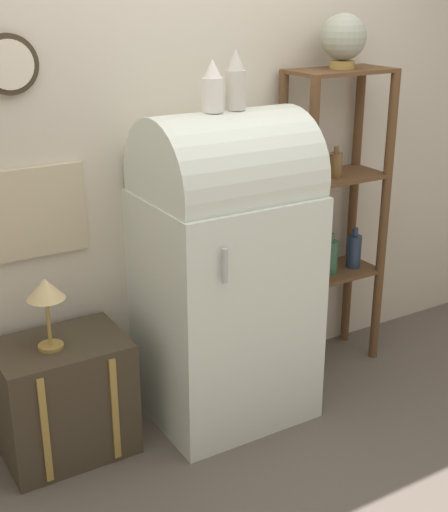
% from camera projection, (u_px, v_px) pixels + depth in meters
% --- Properties ---
extents(ground_plane, '(12.00, 12.00, 0.00)m').
position_uv_depth(ground_plane, '(250.00, 430.00, 3.46)').
color(ground_plane, '#60564C').
extents(wall_back, '(7.00, 0.09, 2.70)m').
position_uv_depth(wall_back, '(188.00, 134.00, 3.44)').
color(wall_back, beige).
rests_on(wall_back, ground_plane).
extents(refrigerator, '(0.75, 0.67, 1.51)m').
position_uv_depth(refrigerator, '(225.00, 266.00, 3.37)').
color(refrigerator, silver).
rests_on(refrigerator, ground_plane).
extents(suitcase_trunk, '(0.57, 0.42, 0.55)m').
position_uv_depth(suitcase_trunk, '(65.00, 398.00, 3.22)').
color(suitcase_trunk, '#423828').
rests_on(suitcase_trunk, ground_plane).
extents(shelf_unit, '(0.56, 0.30, 1.63)m').
position_uv_depth(shelf_unit, '(332.00, 213.00, 3.82)').
color(shelf_unit, brown).
rests_on(shelf_unit, ground_plane).
extents(globe, '(0.23, 0.23, 0.27)m').
position_uv_depth(globe, '(344.00, 38.00, 3.50)').
color(globe, '#AD8942').
rests_on(globe, shelf_unit).
extents(vase_left, '(0.09, 0.09, 0.22)m').
position_uv_depth(vase_left, '(213.00, 88.00, 3.04)').
color(vase_left, white).
rests_on(vase_left, refrigerator).
extents(vase_center, '(0.09, 0.09, 0.26)m').
position_uv_depth(vase_center, '(236.00, 81.00, 3.09)').
color(vase_center, beige).
rests_on(vase_center, refrigerator).
extents(desk_lamp, '(0.16, 0.16, 0.32)m').
position_uv_depth(desk_lamp, '(46.00, 294.00, 2.99)').
color(desk_lamp, '#AD8942').
rests_on(desk_lamp, suitcase_trunk).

